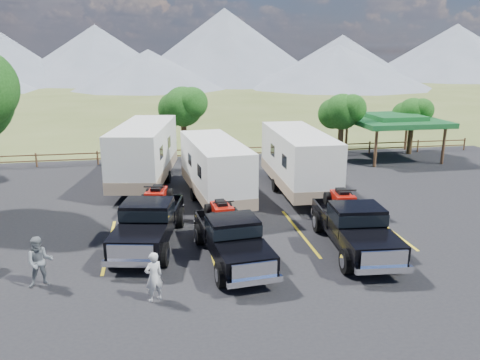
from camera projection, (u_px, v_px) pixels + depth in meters
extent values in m
plane|color=#4D5925|center=(278.00, 280.00, 16.12)|extent=(320.00, 320.00, 0.00)
cube|color=black|center=(259.00, 245.00, 18.96)|extent=(44.00, 34.00, 0.04)
cube|color=yellow|center=(109.00, 245.00, 18.89)|extent=(0.12, 5.50, 0.01)
cube|color=yellow|center=(208.00, 238.00, 19.56)|extent=(0.12, 5.50, 0.01)
cube|color=yellow|center=(299.00, 232.00, 20.24)|extent=(0.12, 5.50, 0.01)
cube|color=yellow|center=(385.00, 226.00, 20.92)|extent=(0.12, 5.50, 0.01)
cylinder|color=black|center=(340.00, 141.00, 33.40)|extent=(0.39, 0.39, 2.80)
sphere|color=#143F0F|center=(342.00, 112.00, 32.84)|extent=(2.52, 2.52, 2.52)
sphere|color=#143F0F|center=(352.00, 108.00, 32.44)|extent=(1.98, 1.98, 1.98)
sphere|color=#143F0F|center=(333.00, 114.00, 33.18)|extent=(2.16, 2.16, 2.16)
cylinder|color=black|center=(410.00, 138.00, 35.41)|extent=(0.38, 0.38, 2.52)
sphere|color=#143F0F|center=(413.00, 113.00, 34.90)|extent=(2.24, 2.24, 2.24)
sphere|color=#143F0F|center=(422.00, 110.00, 34.54)|extent=(1.76, 1.76, 1.76)
sphere|color=#143F0F|center=(405.00, 115.00, 35.20)|extent=(1.92, 1.92, 1.92)
cylinder|color=black|center=(184.00, 139.00, 33.40)|extent=(0.41, 0.41, 3.08)
sphere|color=#143F0F|center=(183.00, 107.00, 32.79)|extent=(2.80, 2.80, 2.80)
sphere|color=#143F0F|center=(192.00, 103.00, 32.33)|extent=(2.20, 2.20, 2.20)
sphere|color=#143F0F|center=(175.00, 109.00, 33.16)|extent=(2.40, 2.40, 2.40)
cylinder|color=brown|center=(36.00, 160.00, 31.51)|extent=(0.12, 0.12, 1.00)
cylinder|color=brown|center=(98.00, 158.00, 32.19)|extent=(0.12, 0.12, 1.00)
cylinder|color=brown|center=(157.00, 156.00, 32.86)|extent=(0.12, 0.12, 1.00)
cylinder|color=brown|center=(213.00, 154.00, 33.54)|extent=(0.12, 0.12, 1.00)
cylinder|color=brown|center=(267.00, 152.00, 34.22)|extent=(0.12, 0.12, 1.00)
cylinder|color=brown|center=(319.00, 150.00, 34.90)|extent=(0.12, 0.12, 1.00)
cylinder|color=brown|center=(370.00, 148.00, 35.57)|extent=(0.12, 0.12, 1.00)
cylinder|color=brown|center=(418.00, 146.00, 36.25)|extent=(0.12, 0.12, 1.00)
cylinder|color=brown|center=(464.00, 144.00, 36.93)|extent=(0.12, 0.12, 1.00)
cube|color=brown|center=(240.00, 153.00, 33.89)|extent=(36.00, 0.06, 0.08)
cube|color=brown|center=(240.00, 148.00, 33.79)|extent=(36.00, 0.06, 0.08)
cylinder|color=brown|center=(376.00, 149.00, 31.31)|extent=(0.20, 0.20, 2.60)
cylinder|color=brown|center=(346.00, 136.00, 36.06)|extent=(0.20, 0.20, 2.60)
cylinder|color=brown|center=(443.00, 146.00, 32.16)|extent=(0.20, 0.20, 2.60)
cylinder|color=brown|center=(406.00, 134.00, 36.90)|extent=(0.20, 0.20, 2.60)
cube|color=#1B5F2B|center=(394.00, 121.00, 33.72)|extent=(6.20, 6.20, 0.35)
cube|color=#1B5F2B|center=(394.00, 117.00, 33.64)|extent=(3.50, 3.50, 0.35)
cone|color=slate|center=(97.00, 54.00, 117.49)|extent=(44.00, 44.00, 14.00)
cone|color=slate|center=(225.00, 45.00, 118.58)|extent=(52.00, 52.00, 18.00)
cone|color=slate|center=(342.00, 57.00, 130.83)|extent=(40.00, 40.00, 12.00)
cone|color=slate|center=(455.00, 52.00, 132.06)|extent=(50.00, 50.00, 15.00)
cone|color=slate|center=(149.00, 69.00, 96.77)|extent=(32.00, 32.00, 8.00)
cone|color=slate|center=(337.00, 66.00, 100.56)|extent=(40.00, 40.00, 9.00)
cube|color=black|center=(149.00, 230.00, 18.82)|extent=(2.95, 5.95, 0.36)
cube|color=black|center=(137.00, 240.00, 16.87)|extent=(2.24, 2.15, 0.50)
cube|color=black|center=(148.00, 214.00, 18.51)|extent=(2.15, 1.91, 1.00)
cube|color=black|center=(147.00, 210.00, 18.47)|extent=(2.21, 1.97, 0.45)
cube|color=black|center=(158.00, 209.00, 20.48)|extent=(2.36, 2.74, 0.55)
cube|color=white|center=(130.00, 253.00, 15.90)|extent=(1.58, 0.40, 0.55)
cube|color=white|center=(131.00, 264.00, 15.95)|extent=(1.96, 0.57, 0.22)
cube|color=white|center=(163.00, 207.00, 21.73)|extent=(1.95, 0.55, 0.22)
cylinder|color=black|center=(112.00, 254.00, 16.98)|extent=(0.47, 0.94, 0.90)
cylinder|color=black|center=(164.00, 255.00, 16.94)|extent=(0.47, 0.94, 0.90)
cylinder|color=black|center=(138.00, 217.00, 20.80)|extent=(0.47, 0.94, 0.90)
cylinder|color=black|center=(180.00, 217.00, 20.75)|extent=(0.47, 0.94, 0.90)
cube|color=#9C1108|center=(157.00, 194.00, 20.30)|extent=(0.95, 1.41, 0.35)
cube|color=black|center=(157.00, 188.00, 20.23)|extent=(0.54, 0.81, 0.18)
cube|color=#9C1108|center=(154.00, 195.00, 19.74)|extent=(0.85, 0.50, 0.22)
cylinder|color=black|center=(154.00, 187.00, 19.75)|extent=(0.89, 0.24, 0.06)
cylinder|color=black|center=(144.00, 202.00, 19.84)|extent=(0.37, 0.60, 0.56)
cylinder|color=black|center=(165.00, 202.00, 19.81)|extent=(0.37, 0.60, 0.56)
cylinder|color=black|center=(150.00, 194.00, 20.90)|extent=(0.37, 0.60, 0.56)
cylinder|color=black|center=(170.00, 195.00, 20.87)|extent=(0.37, 0.60, 0.56)
cube|color=black|center=(232.00, 246.00, 17.36)|extent=(2.25, 5.48, 0.34)
cube|color=black|center=(246.00, 257.00, 15.61)|extent=(1.96, 1.85, 0.47)
cube|color=black|center=(233.00, 230.00, 17.08)|extent=(1.90, 1.63, 0.94)
cube|color=black|center=(233.00, 226.00, 17.04)|extent=(1.94, 1.69, 0.42)
cube|color=black|center=(221.00, 224.00, 18.86)|extent=(2.01, 2.41, 0.51)
cube|color=white|center=(254.00, 270.00, 14.74)|extent=(1.50, 0.22, 0.51)
cube|color=white|center=(255.00, 281.00, 14.78)|extent=(1.84, 0.35, 0.21)
cube|color=white|center=(215.00, 222.00, 19.98)|extent=(1.84, 0.33, 0.21)
cylinder|color=black|center=(221.00, 275.00, 15.46)|extent=(0.36, 0.87, 0.84)
cylinder|color=black|center=(271.00, 268.00, 15.92)|extent=(0.36, 0.87, 0.84)
cylinder|color=black|center=(199.00, 234.00, 18.89)|extent=(0.36, 0.87, 0.84)
cylinder|color=black|center=(241.00, 230.00, 19.36)|extent=(0.36, 0.87, 0.84)
cube|color=#9C1108|center=(221.00, 209.00, 18.69)|extent=(0.77, 1.28, 0.33)
cube|color=black|center=(221.00, 203.00, 18.63)|extent=(0.44, 0.74, 0.17)
cube|color=#9C1108|center=(224.00, 211.00, 18.19)|extent=(0.78, 0.40, 0.21)
cylinder|color=black|center=(224.00, 202.00, 18.19)|extent=(0.84, 0.14, 0.06)
cylinder|color=black|center=(214.00, 218.00, 18.15)|extent=(0.29, 0.55, 0.52)
cylinder|color=black|center=(235.00, 216.00, 18.37)|extent=(0.29, 0.55, 0.52)
cylinder|color=black|center=(208.00, 210.00, 19.10)|extent=(0.29, 0.55, 0.52)
cylinder|color=black|center=(228.00, 208.00, 19.33)|extent=(0.29, 0.55, 0.52)
cube|color=black|center=(354.00, 234.00, 18.33)|extent=(2.30, 5.83, 0.36)
cube|color=black|center=(373.00, 245.00, 16.39)|extent=(2.06, 1.95, 0.50)
cube|color=black|center=(357.00, 218.00, 18.03)|extent=(2.00, 1.71, 1.00)
cube|color=black|center=(357.00, 214.00, 17.99)|extent=(2.05, 1.77, 0.45)
cube|color=black|center=(341.00, 212.00, 19.99)|extent=(2.11, 2.55, 0.55)
cube|color=white|center=(384.00, 259.00, 15.43)|extent=(1.60, 0.21, 0.55)
cube|color=white|center=(384.00, 270.00, 15.47)|extent=(1.97, 0.34, 0.22)
cube|color=white|center=(333.00, 211.00, 21.23)|extent=(1.97, 0.32, 0.22)
cylinder|color=black|center=(347.00, 261.00, 16.40)|extent=(0.37, 0.92, 0.90)
cylinder|color=black|center=(398.00, 259.00, 16.57)|extent=(0.37, 0.92, 0.90)
cylinder|color=black|center=(318.00, 222.00, 20.19)|extent=(0.37, 0.92, 0.90)
cylinder|color=black|center=(360.00, 220.00, 20.36)|extent=(0.37, 0.92, 0.90)
cube|color=#9C1108|center=(342.00, 197.00, 19.81)|extent=(0.80, 1.35, 0.35)
cube|color=black|center=(342.00, 192.00, 19.74)|extent=(0.46, 0.78, 0.18)
cube|color=#9C1108|center=(346.00, 199.00, 19.25)|extent=(0.83, 0.41, 0.22)
cylinder|color=black|center=(346.00, 190.00, 19.25)|extent=(0.90, 0.13, 0.06)
cylinder|color=black|center=(335.00, 206.00, 19.29)|extent=(0.31, 0.58, 0.56)
cylinder|color=black|center=(356.00, 206.00, 19.37)|extent=(0.31, 0.58, 0.56)
cylinder|color=black|center=(328.00, 198.00, 20.35)|extent=(0.31, 0.58, 0.56)
cylinder|color=black|center=(348.00, 198.00, 20.43)|extent=(0.31, 0.58, 0.56)
cube|color=white|center=(144.00, 150.00, 26.89)|extent=(3.99, 8.51, 2.94)
cube|color=gray|center=(146.00, 169.00, 27.20)|extent=(4.02, 8.55, 0.65)
cube|color=black|center=(112.00, 152.00, 24.84)|extent=(0.19, 0.97, 0.65)
cube|color=black|center=(162.00, 152.00, 24.85)|extent=(0.19, 0.97, 0.65)
cylinder|color=black|center=(126.00, 177.00, 27.65)|extent=(0.40, 0.80, 0.76)
cylinder|color=black|center=(168.00, 177.00, 27.66)|extent=(0.40, 0.80, 0.76)
cube|color=black|center=(126.00, 203.00, 22.41)|extent=(0.47, 1.96, 0.11)
cube|color=white|center=(215.00, 166.00, 24.06)|extent=(3.07, 7.49, 2.62)
cube|color=gray|center=(215.00, 185.00, 24.33)|extent=(3.10, 7.53, 0.58)
cube|color=black|center=(199.00, 171.00, 21.99)|extent=(0.11, 0.87, 0.58)
cube|color=black|center=(247.00, 168.00, 22.62)|extent=(0.11, 0.87, 0.58)
cylinder|color=black|center=(194.00, 194.00, 24.44)|extent=(0.31, 0.70, 0.68)
cylinder|color=black|center=(234.00, 191.00, 25.02)|extent=(0.31, 0.70, 0.68)
cube|color=black|center=(239.00, 220.00, 20.24)|extent=(0.30, 1.75, 0.10)
cube|color=white|center=(298.00, 157.00, 25.45)|extent=(2.73, 7.88, 2.81)
cube|color=gray|center=(297.00, 177.00, 25.74)|extent=(2.75, 7.92, 0.63)
cube|color=black|center=(284.00, 161.00, 23.34)|extent=(0.05, 0.94, 0.63)
cube|color=black|center=(333.00, 160.00, 23.69)|extent=(0.05, 0.94, 0.63)
cylinder|color=black|center=(275.00, 185.00, 26.01)|extent=(0.28, 0.74, 0.73)
cylinder|color=black|center=(316.00, 183.00, 26.35)|extent=(0.28, 0.74, 0.73)
cube|color=black|center=(325.00, 212.00, 21.22)|extent=(0.18, 1.88, 0.10)
imported|color=silver|center=(154.00, 277.00, 14.49)|extent=(0.70, 0.61, 1.63)
imported|color=slate|center=(40.00, 262.00, 15.38)|extent=(0.95, 0.80, 1.74)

